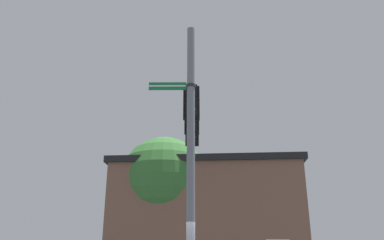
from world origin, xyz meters
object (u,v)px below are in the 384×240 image
Objects in this scene: traffic_light_nearest_pole at (192,100)px; street_name_sign at (177,86)px; traffic_light_mid_outer at (192,130)px; traffic_light_mid_inner at (192,117)px.

street_name_sign is (0.46, 2.07, -0.44)m from traffic_light_nearest_pole.
traffic_light_mid_outer is 1.04× the size of street_name_sign.
traffic_light_nearest_pole and traffic_light_mid_inner have the same top height.
street_name_sign is (0.60, 5.14, -0.44)m from traffic_light_mid_outer.
traffic_light_mid_inner is at bearing 87.47° from traffic_light_mid_outer.
traffic_light_mid_inner is (-0.07, -1.54, 0.00)m from traffic_light_nearest_pole.
traffic_light_mid_outer is (-0.07, -1.54, 0.00)m from traffic_light_mid_inner.
traffic_light_nearest_pole is 1.00× the size of traffic_light_mid_inner.
traffic_light_mid_inner reaches higher than street_name_sign.
traffic_light_nearest_pole is 1.04× the size of street_name_sign.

